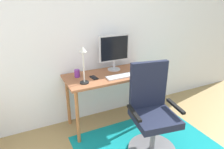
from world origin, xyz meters
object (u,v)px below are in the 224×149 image
object	(u,v)px
keyboard	(122,76)
cell_phone	(94,78)
desk	(110,81)
computer_mouse	(142,72)
monitor	(114,50)
coffee_cup	(77,73)
office_chair	(152,119)
desk_lamp	(83,60)

from	to	relation	value
keyboard	cell_phone	distance (m)	0.37
desk	computer_mouse	size ratio (longest dim) A/B	11.77
monitor	coffee_cup	size ratio (longest dim) A/B	4.95
keyboard	cell_phone	world-z (taller)	keyboard
coffee_cup	monitor	bearing A→B (deg)	4.35
desk	cell_phone	distance (m)	0.27
desk	cell_phone	world-z (taller)	cell_phone
computer_mouse	office_chair	distance (m)	0.71
office_chair	desk_lamp	bearing A→B (deg)	145.14
monitor	coffee_cup	distance (m)	0.61
computer_mouse	desk_lamp	size ratio (longest dim) A/B	0.23
monitor	keyboard	world-z (taller)	monitor
keyboard	desk_lamp	xyz separation A→B (m)	(-0.51, 0.02, 0.28)
desk	monitor	size ratio (longest dim) A/B	2.46
keyboard	coffee_cup	distance (m)	0.59
coffee_cup	computer_mouse	bearing A→B (deg)	-15.75
keyboard	office_chair	xyz separation A→B (m)	(0.08, -0.57, -0.34)
cell_phone	office_chair	world-z (taller)	office_chair
keyboard	computer_mouse	distance (m)	0.31
desk	desk_lamp	world-z (taller)	desk_lamp
coffee_cup	office_chair	bearing A→B (deg)	-52.87
office_chair	cell_phone	bearing A→B (deg)	131.91
monitor	desk_lamp	distance (m)	0.60
office_chair	keyboard	bearing A→B (deg)	107.94
desk_lamp	cell_phone	bearing A→B (deg)	31.55
desk	computer_mouse	world-z (taller)	computer_mouse
keyboard	monitor	bearing A→B (deg)	85.31
desk	coffee_cup	distance (m)	0.47
cell_phone	desk	bearing A→B (deg)	1.63
computer_mouse	coffee_cup	size ratio (longest dim) A/B	1.03
desk_lamp	keyboard	bearing A→B (deg)	-1.94
office_chair	computer_mouse	bearing A→B (deg)	78.19
keyboard	coffee_cup	world-z (taller)	coffee_cup
office_chair	desk	bearing A→B (deg)	114.07
keyboard	coffee_cup	xyz separation A→B (m)	(-0.53, 0.24, 0.04)
desk	computer_mouse	bearing A→B (deg)	-18.61
coffee_cup	keyboard	bearing A→B (deg)	-24.65
computer_mouse	cell_phone	world-z (taller)	computer_mouse
computer_mouse	desk_lamp	bearing A→B (deg)	179.28
computer_mouse	keyboard	bearing A→B (deg)	-178.68
monitor	office_chair	distance (m)	1.06
desk	office_chair	xyz separation A→B (m)	(0.18, -0.71, -0.24)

